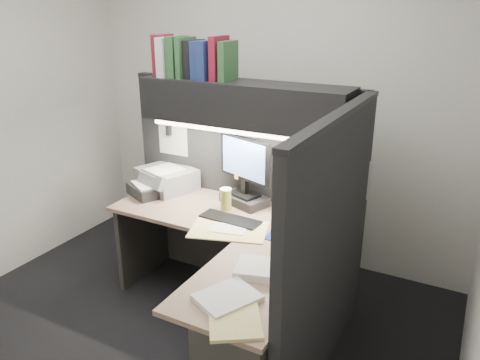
# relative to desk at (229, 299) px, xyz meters

# --- Properties ---
(floor) EXTENTS (3.50, 3.50, 0.00)m
(floor) POSITION_rel_desk_xyz_m (-0.43, 0.00, -0.44)
(floor) COLOR black
(floor) RESTS_ON ground
(wall_back) EXTENTS (3.50, 0.04, 2.70)m
(wall_back) POSITION_rel_desk_xyz_m (-0.43, 1.50, 0.91)
(wall_back) COLOR silver
(wall_back) RESTS_ON floor
(partition_back) EXTENTS (1.90, 0.06, 1.60)m
(partition_back) POSITION_rel_desk_xyz_m (-0.40, 0.93, 0.36)
(partition_back) COLOR black
(partition_back) RESTS_ON floor
(partition_right) EXTENTS (0.06, 1.50, 1.60)m
(partition_right) POSITION_rel_desk_xyz_m (0.55, 0.18, 0.36)
(partition_right) COLOR black
(partition_right) RESTS_ON floor
(desk) EXTENTS (1.70, 1.53, 0.73)m
(desk) POSITION_rel_desk_xyz_m (0.00, 0.00, 0.00)
(desk) COLOR #94755E
(desk) RESTS_ON floor
(overhead_shelf) EXTENTS (1.55, 0.34, 0.30)m
(overhead_shelf) POSITION_rel_desk_xyz_m (-0.30, 0.75, 1.06)
(overhead_shelf) COLOR black
(overhead_shelf) RESTS_ON partition_back
(task_light_tube) EXTENTS (1.32, 0.04, 0.04)m
(task_light_tube) POSITION_rel_desk_xyz_m (-0.30, 0.61, 0.89)
(task_light_tube) COLOR white
(task_light_tube) RESTS_ON overhead_shelf
(monitor) EXTENTS (0.47, 0.32, 0.52)m
(monitor) POSITION_rel_desk_xyz_m (-0.29, 0.77, 0.49)
(monitor) COLOR black
(monitor) RESTS_ON desk
(keyboard) EXTENTS (0.45, 0.17, 0.02)m
(keyboard) POSITION_rel_desk_xyz_m (-0.24, 0.45, 0.30)
(keyboard) COLOR black
(keyboard) RESTS_ON desk
(mousepad) EXTENTS (0.27, 0.25, 0.00)m
(mousepad) POSITION_rel_desk_xyz_m (0.19, 0.43, 0.29)
(mousepad) COLOR navy
(mousepad) RESTS_ON desk
(mouse) EXTENTS (0.07, 0.11, 0.04)m
(mouse) POSITION_rel_desk_xyz_m (0.19, 0.43, 0.31)
(mouse) COLOR black
(mouse) RESTS_ON mousepad
(telephone) EXTENTS (0.23, 0.24, 0.09)m
(telephone) POSITION_rel_desk_xyz_m (0.29, 0.82, 0.33)
(telephone) COLOR #BBAA90
(telephone) RESTS_ON desk
(coffee_cup) EXTENTS (0.11, 0.11, 0.15)m
(coffee_cup) POSITION_rel_desk_xyz_m (-0.37, 0.62, 0.36)
(coffee_cup) COLOR #C9BC50
(coffee_cup) RESTS_ON desk
(printer) EXTENTS (0.52, 0.48, 0.17)m
(printer) POSITION_rel_desk_xyz_m (-1.00, 0.76, 0.37)
(printer) COLOR gray
(printer) RESTS_ON desk
(notebook_stack) EXTENTS (0.36, 0.34, 0.09)m
(notebook_stack) POSITION_rel_desk_xyz_m (-1.06, 0.57, 0.33)
(notebook_stack) COLOR black
(notebook_stack) RESTS_ON desk
(open_folder) EXTENTS (0.58, 0.47, 0.01)m
(open_folder) POSITION_rel_desk_xyz_m (-0.18, 0.32, 0.29)
(open_folder) COLOR #DBCB7B
(open_folder) RESTS_ON desk
(paper_stack_a) EXTENTS (0.31, 0.28, 0.05)m
(paper_stack_a) POSITION_rel_desk_xyz_m (0.24, -0.07, 0.31)
(paper_stack_a) COLOR white
(paper_stack_a) RESTS_ON desk
(paper_stack_b) EXTENTS (0.34, 0.37, 0.03)m
(paper_stack_b) POSITION_rel_desk_xyz_m (0.21, -0.38, 0.30)
(paper_stack_b) COLOR white
(paper_stack_b) RESTS_ON desk
(manila_stack) EXTENTS (0.37, 0.39, 0.02)m
(manila_stack) POSITION_rel_desk_xyz_m (0.32, -0.51, 0.30)
(manila_stack) COLOR #DBCB7B
(manila_stack) RESTS_ON desk
(binder_row) EXTENTS (0.61, 0.26, 0.30)m
(binder_row) POSITION_rel_desk_xyz_m (-0.71, 0.75, 1.35)
(binder_row) COLOR maroon
(binder_row) RESTS_ON overhead_shelf
(pinned_papers) EXTENTS (1.76, 1.31, 0.51)m
(pinned_papers) POSITION_rel_desk_xyz_m (-0.00, 0.56, 0.61)
(pinned_papers) COLOR white
(pinned_papers) RESTS_ON partition_back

